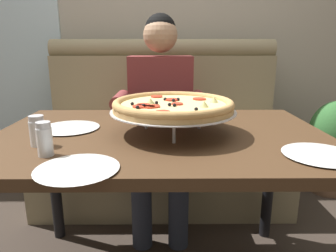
{
  "coord_description": "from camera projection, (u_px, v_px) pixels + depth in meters",
  "views": [
    {
      "loc": [
        0.02,
        -1.2,
        1.09
      ],
      "look_at": [
        0.03,
        -0.02,
        0.77
      ],
      "focal_mm": 32.54,
      "sensor_mm": 36.0,
      "label": 1
    }
  ],
  "objects": [
    {
      "name": "potted_plant",
      "position": [
        333.0,
        143.0,
        2.24
      ],
      "size": [
        0.36,
        0.36,
        0.7
      ],
      "color": "brown",
      "rests_on": "ground_plane"
    },
    {
      "name": "shaker_parmesan",
      "position": [
        45.0,
        141.0,
        0.97
      ],
      "size": [
        0.05,
        0.05,
        0.11
      ],
      "color": "white",
      "rests_on": "dining_table"
    },
    {
      "name": "dining_table",
      "position": [
        161.0,
        152.0,
        1.27
      ],
      "size": [
        1.35,
        0.89,
        0.74
      ],
      "color": "#4C331E",
      "rests_on": "ground_plane"
    },
    {
      "name": "plate_far_side",
      "position": [
        69.0,
        126.0,
        1.3
      ],
      "size": [
        0.25,
        0.25,
        0.02
      ],
      "color": "white",
      "rests_on": "dining_table"
    },
    {
      "name": "pizza",
      "position": [
        173.0,
        106.0,
        1.21
      ],
      "size": [
        0.5,
        0.5,
        0.15
      ],
      "color": "silver",
      "rests_on": "dining_table"
    },
    {
      "name": "plate_near_right",
      "position": [
        77.0,
        167.0,
        0.87
      ],
      "size": [
        0.24,
        0.24,
        0.02
      ],
      "color": "white",
      "rests_on": "dining_table"
    },
    {
      "name": "plate_near_left",
      "position": [
        321.0,
        153.0,
        0.98
      ],
      "size": [
        0.24,
        0.24,
        0.02
      ],
      "color": "white",
      "rests_on": "dining_table"
    },
    {
      "name": "diner_main",
      "position": [
        161.0,
        108.0,
        1.88
      ],
      "size": [
        0.54,
        0.64,
        1.27
      ],
      "color": "#2D3342",
      "rests_on": "ground_plane"
    },
    {
      "name": "shaker_pepper_flakes",
      "position": [
        38.0,
        133.0,
        1.07
      ],
      "size": [
        0.05,
        0.05,
        0.11
      ],
      "color": "white",
      "rests_on": "dining_table"
    },
    {
      "name": "back_wall_with_window",
      "position": [
        163.0,
        6.0,
        2.51
      ],
      "size": [
        6.0,
        0.12,
        2.8
      ],
      "primitive_type": "cube",
      "color": "#BCB29E",
      "rests_on": "ground_plane"
    },
    {
      "name": "booth_bench",
      "position": [
        163.0,
        143.0,
        2.22
      ],
      "size": [
        1.69,
        0.78,
        1.13
      ],
      "color": "#998966",
      "rests_on": "ground_plane"
    }
  ]
}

